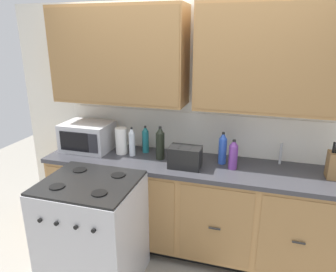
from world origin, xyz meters
TOP-DOWN VIEW (x-y plane):
  - ground_plane at (0.00, 0.00)m, footprint 8.00×8.00m
  - wall_unit at (0.00, 0.50)m, footprint 3.86×0.40m
  - counter_run at (0.00, 0.30)m, footprint 2.69×0.64m
  - stove_range at (-0.64, -0.33)m, footprint 0.76×0.68m
  - microwave at (-1.04, 0.35)m, footprint 0.48×0.37m
  - toaster at (0.02, 0.19)m, footprint 0.28×0.18m
  - knife_block at (1.23, 0.33)m, footprint 0.11×0.14m
  - sink_faucet at (0.83, 0.51)m, footprint 0.02×0.02m
  - paper_towel_roll at (-0.67, 0.35)m, footprint 0.12×0.12m
  - bottle_teal at (-0.45, 0.44)m, footprint 0.07×0.07m
  - bottle_clear at (-0.54, 0.32)m, footprint 0.06×0.06m
  - bottle_dark at (-0.25, 0.32)m, footprint 0.08×0.08m
  - bottle_blue at (0.32, 0.37)m, footprint 0.07×0.07m
  - bottle_violet at (0.42, 0.28)m, footprint 0.08×0.08m

SIDE VIEW (x-z plane):
  - ground_plane at x=0.00m, z-range 0.00..0.00m
  - stove_range at x=-0.64m, z-range 0.00..0.95m
  - counter_run at x=0.00m, z-range 0.01..0.94m
  - toaster at x=0.02m, z-range 0.93..1.12m
  - sink_faucet at x=0.83m, z-range 0.93..1.13m
  - knife_block at x=1.23m, z-range 0.89..1.20m
  - paper_towel_roll at x=-0.67m, z-range 0.93..1.19m
  - bottle_violet at x=0.42m, z-range 0.92..1.19m
  - bottle_teal at x=-0.45m, z-range 0.92..1.19m
  - bottle_clear at x=-0.54m, z-range 0.92..1.21m
  - microwave at x=-1.04m, z-range 0.93..1.21m
  - bottle_blue at x=0.32m, z-range 0.92..1.22m
  - bottle_dark at x=-0.25m, z-range 0.92..1.24m
  - wall_unit at x=0.00m, z-range 0.43..2.79m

